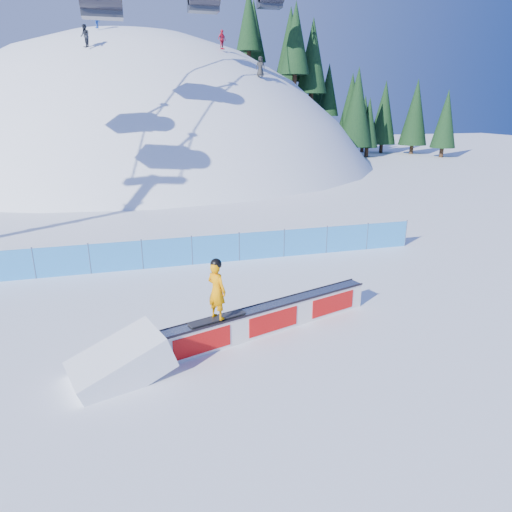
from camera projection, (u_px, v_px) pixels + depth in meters
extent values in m
plane|color=white|center=(181.00, 312.00, 14.60)|extent=(160.00, 160.00, 0.00)
sphere|color=white|center=(151.00, 304.00, 58.70)|extent=(64.00, 64.00, 64.00)
cylinder|color=#322014|center=(255.00, 59.00, 52.96)|extent=(0.50, 0.50, 1.40)
cone|color=black|center=(255.00, 7.00, 51.25)|extent=(4.22, 4.22, 9.59)
cylinder|color=#322014|center=(262.00, 59.00, 51.32)|extent=(0.50, 0.50, 1.40)
cone|color=black|center=(262.00, 20.00, 50.07)|extent=(2.96, 2.96, 6.72)
cylinder|color=#322014|center=(284.00, 78.00, 54.68)|extent=(0.50, 0.50, 1.40)
cone|color=black|center=(285.00, 29.00, 52.99)|extent=(4.18, 4.18, 9.50)
cylinder|color=#322014|center=(285.00, 81.00, 55.24)|extent=(0.50, 0.50, 1.40)
cone|color=black|center=(286.00, 36.00, 53.70)|extent=(3.76, 3.76, 8.54)
cylinder|color=#322014|center=(315.00, 94.00, 50.62)|extent=(0.50, 0.50, 1.40)
cone|color=black|center=(316.00, 51.00, 49.24)|extent=(3.32, 3.32, 7.55)
cylinder|color=#322014|center=(332.00, 118.00, 55.05)|extent=(0.50, 0.50, 1.40)
cone|color=black|center=(334.00, 77.00, 53.57)|extent=(3.59, 3.59, 8.17)
cylinder|color=#322014|center=(320.00, 123.00, 60.27)|extent=(0.50, 0.50, 1.40)
cone|color=black|center=(321.00, 89.00, 58.93)|extent=(3.20, 3.20, 7.27)
cylinder|color=#322014|center=(346.00, 146.00, 58.94)|extent=(0.50, 0.50, 1.40)
cone|color=black|center=(348.00, 103.00, 57.25)|extent=(4.20, 4.20, 9.53)
cylinder|color=#322014|center=(373.00, 154.00, 56.26)|extent=(0.50, 0.50, 1.40)
cone|color=black|center=(377.00, 112.00, 54.72)|extent=(3.77, 3.77, 8.56)
cylinder|color=#322014|center=(359.00, 151.00, 59.36)|extent=(0.50, 0.50, 1.40)
cone|color=black|center=(362.00, 112.00, 57.81)|extent=(3.79, 3.79, 8.61)
cylinder|color=#322014|center=(357.00, 148.00, 63.26)|extent=(0.50, 0.50, 1.40)
cone|color=black|center=(360.00, 116.00, 61.92)|extent=(3.20, 3.20, 7.28)
cylinder|color=#322014|center=(401.00, 152.00, 58.07)|extent=(0.50, 0.50, 1.40)
cone|color=black|center=(405.00, 111.00, 56.50)|extent=(3.88, 3.88, 8.81)
cylinder|color=#322014|center=(397.00, 150.00, 60.45)|extent=(0.50, 0.50, 1.40)
cone|color=black|center=(400.00, 121.00, 59.28)|extent=(2.74, 2.74, 6.22)
cylinder|color=#322014|center=(415.00, 149.00, 62.35)|extent=(0.50, 0.50, 1.40)
cone|color=black|center=(420.00, 109.00, 60.72)|extent=(4.03, 4.03, 9.17)
cube|color=#2A82D2|center=(168.00, 253.00, 18.52)|extent=(22.00, 0.03, 1.20)
cylinder|color=#3A4868|center=(34.00, 262.00, 17.25)|extent=(0.05, 0.05, 1.30)
cylinder|color=#3A4868|center=(90.00, 258.00, 17.75)|extent=(0.05, 0.05, 1.30)
cylinder|color=#3A4868|center=(142.00, 254.00, 18.26)|extent=(0.05, 0.05, 1.30)
cylinder|color=#3A4868|center=(192.00, 250.00, 18.76)|extent=(0.05, 0.05, 1.30)
cylinder|color=#3A4868|center=(239.00, 246.00, 19.26)|extent=(0.05, 0.05, 1.30)
cylinder|color=#3A4868|center=(284.00, 242.00, 19.77)|extent=(0.05, 0.05, 1.30)
cylinder|color=#3A4868|center=(327.00, 239.00, 20.27)|extent=(0.05, 0.05, 1.30)
cylinder|color=#3A4868|center=(367.00, 236.00, 20.77)|extent=(0.05, 0.05, 1.30)
cylinder|color=#3A4868|center=(406.00, 233.00, 21.28)|extent=(0.05, 0.05, 1.30)
cube|color=silver|center=(269.00, 319.00, 13.29)|extent=(6.79, 2.50, 0.79)
cube|color=gray|center=(269.00, 306.00, 13.16)|extent=(6.73, 2.50, 0.03)
cube|color=black|center=(274.00, 308.00, 12.97)|extent=(6.67, 2.11, 0.05)
cube|color=black|center=(265.00, 303.00, 13.34)|extent=(6.67, 2.11, 0.05)
cube|color=red|center=(274.00, 322.00, 13.10)|extent=(6.34, 1.99, 0.59)
cube|color=red|center=(265.00, 316.00, 13.47)|extent=(6.34, 1.99, 0.59)
cube|color=black|center=(218.00, 318.00, 12.27)|extent=(1.66, 0.77, 0.03)
imported|color=orange|center=(217.00, 290.00, 12.02)|extent=(0.65, 0.69, 1.59)
sphere|color=black|center=(216.00, 264.00, 11.78)|extent=(0.30, 0.30, 0.30)
imported|color=black|center=(85.00, 36.00, 35.94)|extent=(0.91, 0.99, 1.65)
imported|color=red|center=(222.00, 40.00, 41.61)|extent=(1.02, 0.90, 1.65)
imported|color=navy|center=(96.00, 18.00, 40.80)|extent=(1.09, 1.23, 1.65)
imported|color=black|center=(260.00, 67.00, 39.70)|extent=(0.88, 0.65, 1.65)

